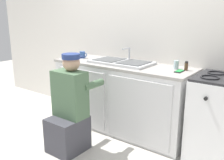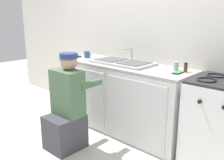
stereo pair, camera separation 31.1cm
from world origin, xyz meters
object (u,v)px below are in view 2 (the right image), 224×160
(stove_range, at_px, (221,124))
(cell_phone, at_px, (178,73))
(coffee_mug, at_px, (87,54))
(sink_double_basin, at_px, (123,62))
(spice_bottle_pepper, at_px, (186,68))
(water_glass, at_px, (176,66))
(plumber_person, at_px, (67,110))

(stove_range, height_order, cell_phone, stove_range)
(cell_phone, bearing_deg, stove_range, 1.92)
(stove_range, bearing_deg, coffee_mug, 179.95)
(sink_double_basin, distance_m, coffee_mug, 0.68)
(sink_double_basin, xyz_separation_m, stove_range, (1.29, -0.00, -0.46))
(spice_bottle_pepper, relative_size, water_glass, 1.05)
(plumber_person, xyz_separation_m, spice_bottle_pepper, (0.97, 0.89, 0.49))
(stove_range, height_order, spice_bottle_pepper, spice_bottle_pepper)
(stove_range, distance_m, spice_bottle_pepper, 0.68)
(coffee_mug, bearing_deg, cell_phone, -0.71)
(sink_double_basin, bearing_deg, water_glass, 7.52)
(water_glass, bearing_deg, plumber_person, -133.50)
(sink_double_basin, relative_size, plumber_person, 0.72)
(plumber_person, height_order, cell_phone, plumber_person)
(plumber_person, height_order, water_glass, plumber_person)
(spice_bottle_pepper, distance_m, cell_phone, 0.12)
(spice_bottle_pepper, height_order, coffee_mug, spice_bottle_pepper)
(sink_double_basin, height_order, stove_range, sink_double_basin)
(sink_double_basin, relative_size, cell_phone, 5.71)
(sink_double_basin, relative_size, spice_bottle_pepper, 7.62)
(plumber_person, relative_size, cell_phone, 7.89)
(coffee_mug, bearing_deg, spice_bottle_pepper, 3.40)
(plumber_person, height_order, coffee_mug, plumber_person)
(cell_phone, height_order, water_glass, water_glass)
(water_glass, bearing_deg, coffee_mug, -176.13)
(stove_range, height_order, water_glass, water_glass)
(spice_bottle_pepper, xyz_separation_m, water_glass, (-0.12, 0.00, -0.00))
(plumber_person, xyz_separation_m, coffee_mug, (-0.53, 0.81, 0.49))
(plumber_person, bearing_deg, spice_bottle_pepper, 42.59)
(stove_range, relative_size, coffee_mug, 7.30)
(coffee_mug, relative_size, cell_phone, 0.90)
(spice_bottle_pepper, height_order, water_glass, spice_bottle_pepper)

